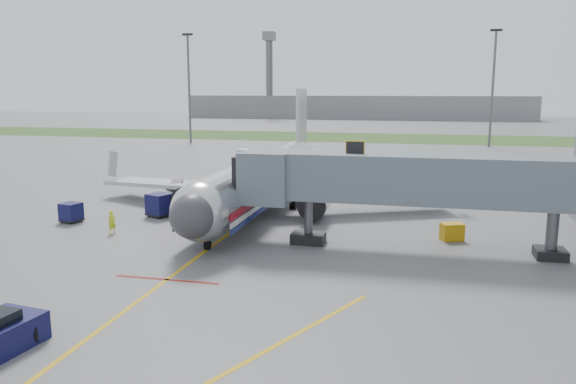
# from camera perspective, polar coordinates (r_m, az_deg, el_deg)

# --- Properties ---
(ground) EXTENTS (400.00, 400.00, 0.00)m
(ground) POSITION_cam_1_polar(r_m,az_deg,el_deg) (34.79, -9.38, -6.67)
(ground) COLOR #565659
(ground) RESTS_ON ground
(grass_strip) EXTENTS (300.00, 25.00, 0.01)m
(grass_strip) POSITION_cam_1_polar(r_m,az_deg,el_deg) (121.76, 7.14, 5.53)
(grass_strip) COLOR #2D4C1E
(grass_strip) RESTS_ON ground
(apron_markings) EXTENTS (21.52, 50.00, 0.01)m
(apron_markings) POSITION_cam_1_polar(r_m,az_deg,el_deg) (28.49, -15.19, -10.79)
(apron_markings) COLOR gold
(apron_markings) RESTS_ON ground
(airliner) EXTENTS (32.10, 35.67, 10.25)m
(airliner) POSITION_cam_1_polar(r_m,az_deg,el_deg) (48.28, -2.52, 1.46)
(airliner) COLOR silver
(airliner) RESTS_ON ground
(jet_bridge) EXTENTS (25.30, 4.00, 6.90)m
(jet_bridge) POSITION_cam_1_polar(r_m,az_deg,el_deg) (36.08, 12.87, 1.11)
(jet_bridge) COLOR slate
(jet_bridge) RESTS_ON ground
(light_mast_left) EXTENTS (2.00, 0.44, 20.40)m
(light_mast_left) POSITION_cam_1_polar(r_m,az_deg,el_deg) (109.45, -10.02, 10.57)
(light_mast_left) COLOR #595B60
(light_mast_left) RESTS_ON ground
(light_mast_right) EXTENTS (2.00, 0.44, 20.40)m
(light_mast_right) POSITION_cam_1_polar(r_m,az_deg,el_deg) (106.31, 20.09, 10.11)
(light_mast_right) COLOR #595B60
(light_mast_right) RESTS_ON ground
(distant_terminal) EXTENTS (120.00, 14.00, 8.00)m
(distant_terminal) POSITION_cam_1_polar(r_m,az_deg,el_deg) (202.05, 6.82, 8.57)
(distant_terminal) COLOR slate
(distant_terminal) RESTS_ON ground
(control_tower) EXTENTS (4.00, 4.00, 30.00)m
(control_tower) POSITION_cam_1_polar(r_m,az_deg,el_deg) (202.82, -1.91, 12.40)
(control_tower) COLOR #595B60
(control_tower) RESTS_ON ground
(baggage_cart_a) EXTENTS (1.65, 1.65, 1.50)m
(baggage_cart_a) POSITION_cam_1_polar(r_m,az_deg,el_deg) (46.48, -21.18, -1.94)
(baggage_cart_a) COLOR #0C0E36
(baggage_cart_a) RESTS_ON ground
(baggage_cart_b) EXTENTS (2.23, 2.23, 1.86)m
(baggage_cart_b) POSITION_cam_1_polar(r_m,az_deg,el_deg) (46.43, -12.91, -1.28)
(baggage_cart_b) COLOR #0C0E36
(baggage_cart_b) RESTS_ON ground
(baggage_cart_c) EXTENTS (1.46, 1.46, 1.55)m
(baggage_cart_c) POSITION_cam_1_polar(r_m,az_deg,el_deg) (49.72, -5.76, -0.49)
(baggage_cart_c) COLOR #0C0E36
(baggage_cart_c) RESTS_ON ground
(belt_loader) EXTENTS (1.97, 4.85, 2.31)m
(belt_loader) POSITION_cam_1_polar(r_m,az_deg,el_deg) (48.37, -12.00, -1.23)
(belt_loader) COLOR #0C0E36
(belt_loader) RESTS_ON ground
(ground_power_cart) EXTENTS (1.69, 1.41, 1.16)m
(ground_power_cart) POSITION_cam_1_polar(r_m,az_deg,el_deg) (39.87, 16.31, -3.90)
(ground_power_cart) COLOR #D1960C
(ground_power_cart) RESTS_ON ground
(ramp_worker) EXTENTS (0.65, 0.72, 1.65)m
(ramp_worker) POSITION_cam_1_polar(r_m,az_deg,el_deg) (41.90, -17.44, -2.93)
(ramp_worker) COLOR #CDE01A
(ramp_worker) RESTS_ON ground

